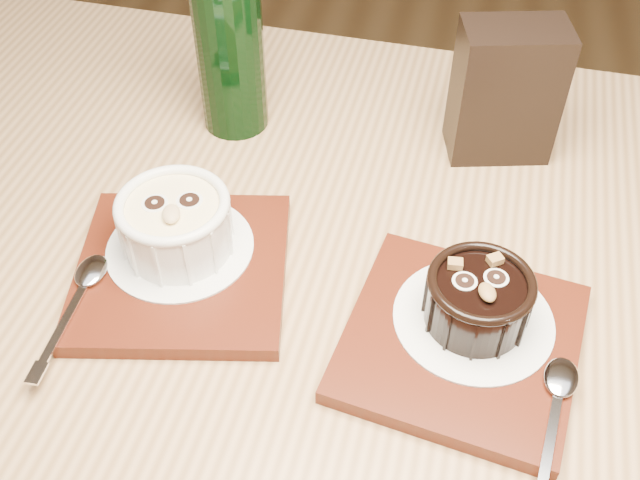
# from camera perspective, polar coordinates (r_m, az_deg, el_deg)

# --- Properties ---
(table) EXTENTS (1.24, 0.86, 0.75)m
(table) POSITION_cam_1_polar(r_m,az_deg,el_deg) (0.72, 1.91, -8.17)
(table) COLOR #976C42
(table) RESTS_ON ground
(tray_left) EXTENTS (0.21, 0.21, 0.01)m
(tray_left) POSITION_cam_1_polar(r_m,az_deg,el_deg) (0.66, -10.46, -2.26)
(tray_left) COLOR #561D0E
(tray_left) RESTS_ON table
(doily_left) EXTENTS (0.13, 0.13, 0.00)m
(doily_left) POSITION_cam_1_polar(r_m,az_deg,el_deg) (0.67, -10.60, -0.54)
(doily_left) COLOR white
(doily_left) RESTS_ON tray_left
(ramekin_white) EXTENTS (0.10, 0.10, 0.06)m
(ramekin_white) POSITION_cam_1_polar(r_m,az_deg,el_deg) (0.65, -10.97, 1.35)
(ramekin_white) COLOR white
(ramekin_white) RESTS_ON doily_left
(spoon_left) EXTENTS (0.03, 0.13, 0.01)m
(spoon_left) POSITION_cam_1_polar(r_m,az_deg,el_deg) (0.65, -18.21, -4.49)
(spoon_left) COLOR white
(spoon_left) RESTS_ON tray_left
(tray_right) EXTENTS (0.21, 0.21, 0.01)m
(tray_right) POSITION_cam_1_polar(r_m,az_deg,el_deg) (0.62, 10.66, -7.66)
(tray_right) COLOR #561D0E
(tray_right) RESTS_ON table
(doily_right) EXTENTS (0.13, 0.13, 0.00)m
(doily_right) POSITION_cam_1_polar(r_m,az_deg,el_deg) (0.62, 11.60, -5.91)
(doily_right) COLOR white
(doily_right) RESTS_ON tray_right
(ramekin_dark) EXTENTS (0.08, 0.08, 0.05)m
(ramekin_dark) POSITION_cam_1_polar(r_m,az_deg,el_deg) (0.60, 11.98, -4.30)
(ramekin_dark) COLOR black
(ramekin_dark) RESTS_ON doily_right
(spoon_right) EXTENTS (0.05, 0.14, 0.01)m
(spoon_right) POSITION_cam_1_polar(r_m,az_deg,el_deg) (0.58, 17.44, -12.64)
(spoon_right) COLOR white
(spoon_right) RESTS_ON tray_right
(condiment_stand) EXTENTS (0.11, 0.08, 0.14)m
(condiment_stand) POSITION_cam_1_polar(r_m,az_deg,el_deg) (0.77, 13.96, 10.90)
(condiment_stand) COLOR black
(condiment_stand) RESTS_ON table
(green_bottle) EXTENTS (0.07, 0.07, 0.26)m
(green_bottle) POSITION_cam_1_polar(r_m,az_deg,el_deg) (0.77, -6.96, 14.92)
(green_bottle) COLOR black
(green_bottle) RESTS_ON table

